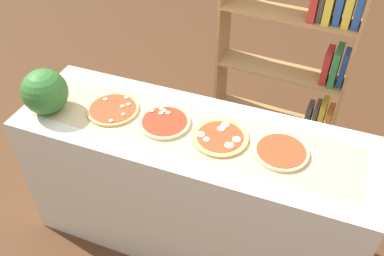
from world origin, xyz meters
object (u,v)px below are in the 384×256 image
Objects in this scene: pizza_mushroom_1 at (165,122)px; pizza_plain_3 at (281,151)px; bookshelf at (299,75)px; pizza_mozzarella_2 at (220,137)px; pizza_mushroom_0 at (113,109)px; watermelon at (45,92)px.

pizza_plain_3 is at bearing -0.34° from pizza_mushroom_1.
bookshelf is (-0.05, 0.90, -0.11)m from pizza_plain_3.
pizza_mozzarella_2 is (0.33, -0.01, -0.00)m from pizza_mushroom_1.
pizza_mushroom_0 is 0.18× the size of bookshelf.
watermelon is at bearing -174.67° from pizza_plain_3.
pizza_mozzarella_2 is 0.32m from pizza_plain_3.
pizza_mozzarella_2 is 0.96m from bookshelf.
pizza_mozzarella_2 is at bearing -106.85° from bookshelf.
bookshelf is at bearing 56.25° from pizza_mushroom_1.
bookshelf reaches higher than pizza_mozzarella_2.
pizza_mushroom_1 is 0.95× the size of pizza_mozzarella_2.
pizza_mozzarella_2 is at bearing -178.47° from pizza_plain_3.
pizza_plain_3 is (0.65, -0.00, -0.00)m from pizza_mushroom_1.
pizza_mushroom_1 is at bearing 10.73° from watermelon.
watermelon is at bearing -160.94° from pizza_mushroom_0.
pizza_mozzarella_2 is at bearing -2.20° from pizza_mushroom_1.
watermelon is 0.15× the size of bookshelf.
pizza_mushroom_1 is at bearing -123.75° from bookshelf.
pizza_mushroom_1 is 1.12× the size of watermelon.
watermelon is (-0.99, -0.11, 0.12)m from pizza_mozzarella_2.
watermelon reaches higher than pizza_plain_3.
pizza_mozzarella_2 is 1.17× the size of watermelon.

